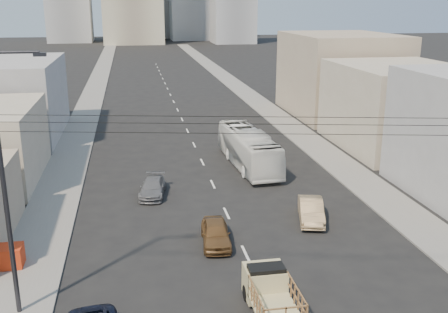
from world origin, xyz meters
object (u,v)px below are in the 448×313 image
object	(u,v)px
flatbed_pickup	(271,291)
streetlamp_left	(6,181)
sedan_brown	(216,233)
sedan_grey	(153,188)
sedan_tan	(311,210)
city_bus	(248,148)
crate_stack	(5,257)

from	to	relation	value
flatbed_pickup	streetlamp_left	bearing A→B (deg)	170.18
sedan_brown	sedan_grey	size ratio (longest dim) A/B	0.96
sedan_tan	sedan_brown	bearing A→B (deg)	-146.25
sedan_grey	sedan_tan	bearing A→B (deg)	-23.79
city_bus	crate_stack	xyz separation A→B (m)	(-16.79, -15.59, -0.91)
city_bus	streetlamp_left	bearing A→B (deg)	-130.51
streetlamp_left	sedan_grey	bearing A→B (deg)	65.07
sedan_brown	streetlamp_left	size ratio (longest dim) A/B	0.34
sedan_brown	sedan_grey	bearing A→B (deg)	114.84
sedan_brown	streetlamp_left	bearing A→B (deg)	-146.48
flatbed_pickup	sedan_tan	distance (m)	11.15
sedan_brown	sedan_grey	distance (m)	9.40
sedan_brown	streetlamp_left	xyz separation A→B (m)	(-9.92, -5.50, 5.75)
flatbed_pickup	streetlamp_left	size ratio (longest dim) A/B	0.37
city_bus	sedan_brown	xyz separation A→B (m)	(-5.26, -14.67, -0.91)
sedan_tan	crate_stack	world-z (taller)	sedan_tan
sedan_tan	crate_stack	xyz separation A→B (m)	(-18.20, -3.24, -0.02)
flatbed_pickup	crate_stack	size ratio (longest dim) A/B	2.45
city_bus	streetlamp_left	world-z (taller)	streetlamp_left
sedan_tan	streetlamp_left	size ratio (longest dim) A/B	0.36
sedan_brown	crate_stack	xyz separation A→B (m)	(-11.53, -0.92, -0.00)
streetlamp_left	sedan_brown	bearing A→B (deg)	29.01
city_bus	streetlamp_left	distance (m)	25.71
crate_stack	sedan_tan	bearing A→B (deg)	10.11
city_bus	sedan_grey	world-z (taller)	city_bus
streetlamp_left	crate_stack	world-z (taller)	streetlamp_left
city_bus	sedan_brown	distance (m)	15.61
streetlamp_left	crate_stack	xyz separation A→B (m)	(-1.61, 4.58, -5.75)
sedan_brown	crate_stack	distance (m)	11.57
city_bus	sedan_grey	bearing A→B (deg)	-149.09
streetlamp_left	sedan_tan	bearing A→B (deg)	25.25
flatbed_pickup	streetlamp_left	xyz separation A→B (m)	(-11.25, 1.95, 5.34)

